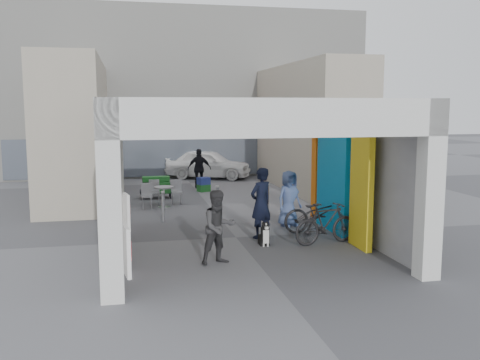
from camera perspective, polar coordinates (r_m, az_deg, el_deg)
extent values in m
plane|color=slate|center=(13.86, -0.44, -6.13)|extent=(90.00, 90.00, 0.00)
cube|color=silver|center=(9.32, -13.73, -2.26)|extent=(0.40, 0.40, 3.50)
cube|color=silver|center=(15.26, -13.09, 1.63)|extent=(0.40, 0.40, 3.50)
cube|color=silver|center=(10.91, 19.60, -1.03)|extent=(0.40, 0.40, 3.50)
cube|color=orange|center=(16.28, 8.53, 2.13)|extent=(0.40, 0.40, 3.50)
plane|color=silver|center=(12.28, -13.33, 0.16)|extent=(0.00, 6.40, 6.40)
plane|color=#A5A4AA|center=(13.53, 12.97, 0.87)|extent=(0.00, 6.40, 6.40)
cube|color=#0C90CF|center=(14.55, 9.87, 0.04)|extent=(0.15, 2.00, 2.80)
cube|color=yellow|center=(12.91, 12.83, -1.03)|extent=(0.15, 1.00, 2.80)
plane|color=#B4B5B0|center=(12.47, 0.48, 8.55)|extent=(6.40, 6.40, 0.00)
cube|color=silver|center=(15.46, -1.99, 7.11)|extent=(6.40, 0.30, 0.70)
cube|color=silver|center=(9.51, 4.47, 6.63)|extent=(6.40, 0.30, 0.70)
cube|color=white|center=(15.63, -2.09, 6.94)|extent=(4.20, 0.05, 0.55)
cube|color=silver|center=(27.31, -6.42, 9.17)|extent=(18.00, 4.00, 8.00)
cube|color=#515966|center=(25.38, -5.86, 2.50)|extent=(16.20, 0.06, 1.80)
cube|color=white|center=(25.15, -10.48, 6.47)|extent=(2.60, 0.06, 0.50)
cube|color=red|center=(25.49, -2.54, 6.61)|extent=(2.20, 0.06, 0.50)
cube|color=#A79B8A|center=(20.77, -17.05, 5.17)|extent=(2.00, 9.00, 5.00)
cube|color=#A79B8A|center=(21.90, 7.21, 5.57)|extent=(2.00, 9.00, 5.00)
cylinder|color=#97999F|center=(15.78, -8.22, -2.84)|extent=(0.09, 0.09, 0.88)
cylinder|color=#97999F|center=(16.15, -2.41, -2.39)|extent=(0.09, 0.09, 0.96)
cylinder|color=#97999F|center=(16.47, 2.95, -2.14)|extent=(0.09, 0.09, 0.99)
cube|color=white|center=(10.91, -11.99, -7.46)|extent=(0.16, 0.56, 1.00)
cube|color=red|center=(10.90, -11.78, -7.20)|extent=(0.10, 0.39, 0.40)
cube|color=white|center=(14.88, -12.02, -3.36)|extent=(0.19, 0.55, 1.00)
cube|color=red|center=(14.87, -11.87, -3.16)|extent=(0.12, 0.38, 0.40)
cylinder|color=#9A9A9F|center=(18.03, -8.12, -1.83)|extent=(0.06, 0.06, 0.68)
cylinder|color=#9A9A9F|center=(18.09, -8.10, -2.86)|extent=(0.41, 0.41, 0.02)
cylinder|color=#9A9A9F|center=(17.98, -8.14, -0.77)|extent=(0.66, 0.66, 0.05)
cube|color=#9A9A9F|center=(17.84, -9.88, -2.39)|extent=(0.36, 0.36, 0.42)
cube|color=#9A9A9F|center=(17.94, -9.93, -0.98)|extent=(0.36, 0.05, 0.42)
cube|color=#9A9A9F|center=(18.55, -6.76, -1.94)|extent=(0.36, 0.36, 0.42)
cube|color=#9A9A9F|center=(18.65, -6.83, -0.58)|extent=(0.36, 0.05, 0.42)
cube|color=#9A9A9F|center=(18.59, -9.10, -1.96)|extent=(0.36, 0.36, 0.42)
cube|color=#9A9A9F|center=(18.70, -9.15, -0.61)|extent=(0.36, 0.05, 0.42)
cube|color=black|center=(19.91, -8.90, -1.49)|extent=(1.19, 0.59, 0.30)
cube|color=#1B601C|center=(19.74, -8.88, -1.14)|extent=(0.99, 0.35, 0.18)
cube|color=#1B601C|center=(19.86, -8.92, -0.51)|extent=(0.99, 0.35, 0.18)
cube|color=#1B601C|center=(19.97, -8.95, 0.12)|extent=(0.99, 0.35, 0.18)
cube|color=#1B601C|center=(21.25, -3.90, -0.85)|extent=(0.55, 0.49, 0.28)
cube|color=navy|center=(21.21, -3.91, -0.10)|extent=(0.55, 0.49, 0.28)
cube|color=black|center=(13.13, 2.55, -6.42)|extent=(0.23, 0.30, 0.23)
cube|color=black|center=(12.97, 2.69, -5.82)|extent=(0.18, 0.15, 0.34)
cube|color=silver|center=(12.90, 2.79, -6.07)|extent=(0.14, 0.03, 0.32)
cylinder|color=silver|center=(12.93, 2.54, -6.56)|extent=(0.04, 0.04, 0.27)
cylinder|color=silver|center=(12.96, 2.99, -6.53)|extent=(0.04, 0.04, 0.27)
sphere|color=black|center=(12.90, 2.72, -4.94)|extent=(0.18, 0.18, 0.18)
cube|color=silver|center=(12.82, 2.83, -5.11)|extent=(0.08, 0.11, 0.06)
cone|color=black|center=(12.91, 2.48, -4.54)|extent=(0.07, 0.07, 0.08)
cone|color=black|center=(12.93, 2.89, -4.52)|extent=(0.07, 0.07, 0.08)
imported|color=black|center=(13.63, 2.25, -2.47)|extent=(0.79, 0.70, 1.82)
imported|color=#38383A|center=(11.42, -2.29, -5.06)|extent=(0.92, 0.81, 1.60)
imported|color=#546AA3|center=(15.06, 5.24, -1.98)|extent=(0.91, 0.77, 1.57)
imported|color=black|center=(22.04, -4.35, 1.23)|extent=(1.02, 0.58, 1.63)
imported|color=black|center=(14.44, 8.49, -3.55)|extent=(1.97, 0.69, 1.03)
imported|color=black|center=(13.26, 9.16, -4.59)|extent=(1.77, 0.82, 1.03)
imported|color=white|center=(25.09, -3.40, 1.73)|extent=(4.28, 3.02, 1.35)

